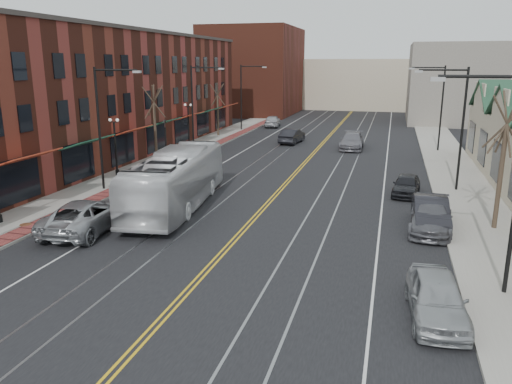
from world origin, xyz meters
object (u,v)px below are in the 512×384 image
Objects in this scene: parked_car_c at (431,217)px; parked_car_d at (406,185)px; parked_car_a at (437,297)px; transit_bus at (176,180)px; parked_suv at (86,215)px; parked_car_b at (430,213)px.

parked_car_c is 1.25× the size of parked_car_d.
parked_car_d is (-0.67, 16.66, -0.08)m from parked_car_a.
transit_bus reaches higher than parked_car_a.
parked_suv is 19.86m from parked_car_d.
parked_suv is at bearing 159.81° from parked_car_a.
parked_car_d is at bearing -148.85° from parked_suv.
parked_car_c is at bearing 171.71° from transit_bus.
parked_suv is 1.47× the size of parked_car_d.
parked_suv is (-2.76, -5.12, -0.87)m from transit_bus.
transit_bus reaches higher than parked_car_d.
parked_car_c is (0.00, -0.48, -0.08)m from parked_car_b.
parked_car_b is at bearing -74.89° from parked_car_d.
parked_suv reaches higher than parked_car_d.
parked_car_c is at bearing -75.49° from parked_car_d.
parked_car_b is (0.40, 10.01, 0.04)m from parked_car_a.
parked_car_a is 0.89× the size of parked_car_c.
parked_suv reaches higher than parked_car_a.
transit_bus is at bearing -177.15° from parked_car_c.
parked_car_c is 7.21m from parked_car_d.
parked_car_a is 1.12× the size of parked_car_d.
parked_car_b is 0.97× the size of parked_car_c.
parked_car_b is at bearing 94.70° from parked_car_c.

